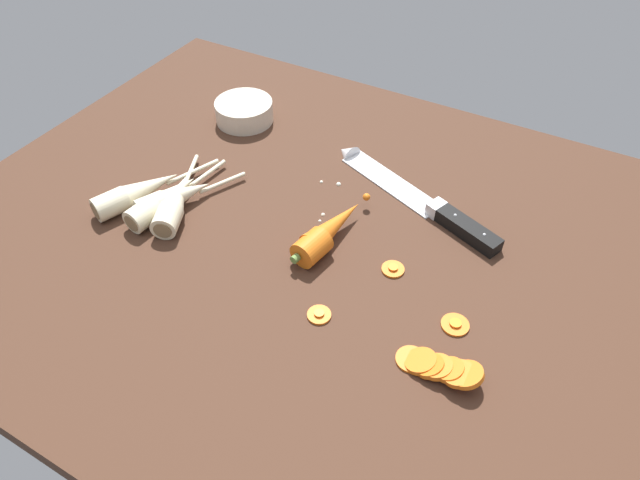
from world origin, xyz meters
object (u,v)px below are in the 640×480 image
chefs_knife (409,193)px  whole_carrot (327,231)px  parsnip_back (138,192)px  carrot_slice_stack (439,367)px  carrot_slice_stray_near (319,314)px  carrot_slice_stray_mid (455,324)px  parsnip_front (164,200)px  prep_bowl (244,111)px  parsnip_mid_left (175,202)px  parsnip_mid_right (175,198)px  carrot_slice_stray_far (393,268)px

chefs_knife → whole_carrot: bearing=-112.9°
parsnip_back → carrot_slice_stack: parsnip_back is taller
carrot_slice_stray_near → carrot_slice_stray_mid: size_ratio=0.87×
parsnip_front → carrot_slice_stack: bearing=-8.4°
parsnip_back → chefs_knife: bearing=31.0°
carrot_slice_stray_mid → parsnip_front: bearing=-179.4°
chefs_knife → prep_bowl: prep_bowl is taller
parsnip_mid_left → carrot_slice_stray_mid: 46.68cm
whole_carrot → parsnip_mid_right: whole_carrot is taller
parsnip_back → carrot_slice_stray_near: (37.00, -6.21, -1.62)cm
whole_carrot → parsnip_front: whole_carrot is taller
carrot_slice_stack → carrot_slice_stray_mid: (-0.54, 7.78, -0.73)cm
parsnip_back → prep_bowl: bearing=87.3°
whole_carrot → carrot_slice_stray_mid: size_ratio=4.88×
parsnip_mid_left → carrot_slice_stack: bearing=-9.2°
parsnip_mid_left → parsnip_mid_right: (-0.70, 0.88, 0.00)cm
whole_carrot → parsnip_mid_left: (-24.29, -5.87, -0.12)cm
whole_carrot → parsnip_mid_left: bearing=-166.4°
carrot_slice_stack → parsnip_front: bearing=171.6°
parsnip_mid_right → carrot_slice_stray_far: parsnip_mid_right is taller
whole_carrot → parsnip_mid_left: size_ratio=0.95×
chefs_knife → carrot_slice_stray_far: (4.43, -16.57, -0.29)cm
chefs_knife → parsnip_mid_left: (-31.04, -21.84, 1.33)cm
chefs_knife → carrot_slice_stack: size_ratio=3.08×
carrot_slice_stray_mid → parsnip_mid_right: bearing=179.1°
whole_carrot → parsnip_back: size_ratio=0.85×
carrot_slice_stray_near → prep_bowl: 49.64cm
parsnip_mid_right → carrot_slice_stack: parsnip_mid_right is taller
whole_carrot → carrot_slice_stack: whole_carrot is taller
whole_carrot → parsnip_front: bearing=-166.6°
chefs_knife → parsnip_front: parsnip_front is taller
chefs_knife → parsnip_back: (-37.89, -22.76, 1.33)cm
parsnip_mid_right → carrot_slice_stray_near: (30.86, -8.01, -1.62)cm
parsnip_mid_right → prep_bowl: same height
parsnip_back → carrot_slice_stray_far: (42.32, 6.19, -1.62)cm
chefs_knife → parsnip_mid_right: bearing=-146.6°
parsnip_mid_right → parsnip_mid_left: bearing=-51.4°
parsnip_mid_left → carrot_slice_stray_far: (35.47, 5.27, -1.62)cm
chefs_knife → carrot_slice_stack: bearing=-61.3°
carrot_slice_stack → carrot_slice_stray_far: 17.45cm
whole_carrot → parsnip_mid_left: 24.99cm
whole_carrot → carrot_slice_stray_near: whole_carrot is taller
carrot_slice_stray_near → parsnip_mid_left: bearing=166.7°
parsnip_front → carrot_slice_stack: 49.59cm
parsnip_front → parsnip_back: (-4.99, -0.54, -0.00)cm
whole_carrot → carrot_slice_stray_mid: (22.37, -5.72, -1.74)cm
carrot_slice_stray_near → carrot_slice_stray_far: bearing=66.8°
chefs_knife → parsnip_mid_right: (-31.74, -20.97, 1.33)cm
carrot_slice_stack → carrot_slice_stray_mid: bearing=94.0°
chefs_knife → carrot_slice_stray_near: (-0.88, -28.97, -0.29)cm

